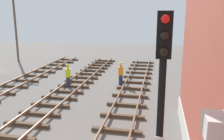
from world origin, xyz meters
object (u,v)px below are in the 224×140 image
Objects in this scene: track_worker_foreground at (121,74)px; track_worker_distant at (68,76)px; signal_mast at (161,100)px; utility_pole_far at (15,22)px.

track_worker_foreground is 4.20m from track_worker_distant.
track_worker_distant is at bearing 121.61° from signal_mast.
signal_mast reaches higher than track_worker_foreground.
signal_mast is 13.68m from track_worker_distant.
track_worker_distant is (10.07, -9.08, -3.76)m from utility_pole_far.
signal_mast reaches higher than track_worker_distant.
utility_pole_far reaches higher than track_worker_distant.
track_worker_distant is (-3.94, -1.44, 0.00)m from track_worker_foreground.
utility_pole_far is at bearing 151.42° from track_worker_foreground.
track_worker_distant is at bearing -159.88° from track_worker_foreground.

